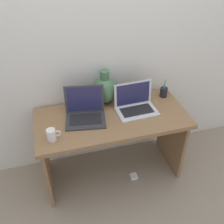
{
  "coord_description": "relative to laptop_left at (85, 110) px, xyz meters",
  "views": [
    {
      "loc": [
        -0.46,
        -1.68,
        2.08
      ],
      "look_at": [
        0.0,
        0.0,
        0.78
      ],
      "focal_mm": 40.47,
      "sensor_mm": 36.0,
      "label": 1
    }
  ],
  "objects": [
    {
      "name": "green_vase",
      "position": [
        0.22,
        0.18,
        0.06
      ],
      "size": [
        0.23,
        0.23,
        0.32
      ],
      "color": "#47704C",
      "rests_on": "desk"
    },
    {
      "name": "desk",
      "position": [
        0.22,
        -0.06,
        -0.24
      ],
      "size": [
        1.33,
        0.61,
        0.73
      ],
      "color": "olive",
      "rests_on": "ground"
    },
    {
      "name": "ground_plane",
      "position": [
        0.22,
        -0.06,
        -0.8
      ],
      "size": [
        6.0,
        6.0,
        0.0
      ],
      "primitive_type": "plane",
      "color": "gray"
    },
    {
      "name": "laptop_left",
      "position": [
        0.0,
        0.0,
        0.0
      ],
      "size": [
        0.37,
        0.31,
        0.27
      ],
      "color": "#333338",
      "rests_on": "desk"
    },
    {
      "name": "laptop_right",
      "position": [
        0.45,
        -0.01,
        -0.01
      ],
      "size": [
        0.36,
        0.26,
        0.24
      ],
      "color": "silver",
      "rests_on": "desk"
    },
    {
      "name": "coffee_mug",
      "position": [
        -0.3,
        -0.22,
        -0.02
      ],
      "size": [
        0.11,
        0.07,
        0.1
      ],
      "color": "white",
      "rests_on": "desk"
    },
    {
      "name": "power_brick",
      "position": [
        0.42,
        -0.2,
        -0.78
      ],
      "size": [
        0.07,
        0.07,
        0.03
      ],
      "primitive_type": "cube",
      "color": "white",
      "rests_on": "ground"
    },
    {
      "name": "pen_cup",
      "position": [
        0.79,
        0.12,
        -0.02
      ],
      "size": [
        0.07,
        0.07,
        0.18
      ],
      "color": "black",
      "rests_on": "desk"
    },
    {
      "name": "back_wall",
      "position": [
        0.22,
        0.28,
        0.4
      ],
      "size": [
        4.4,
        0.04,
        2.4
      ],
      "primitive_type": "cube",
      "color": "silver",
      "rests_on": "ground"
    }
  ]
}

